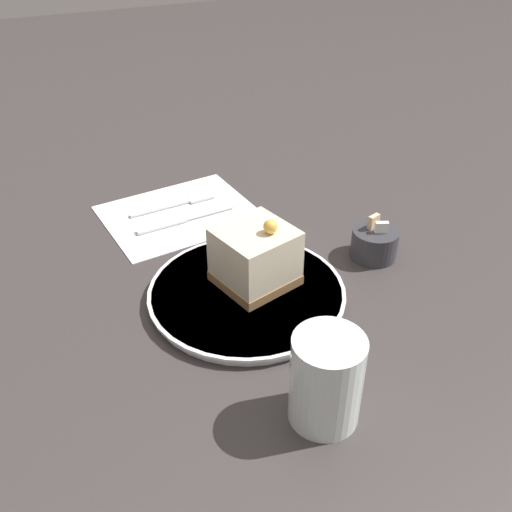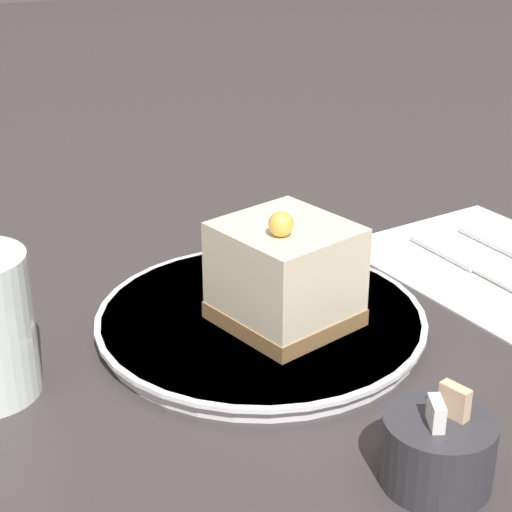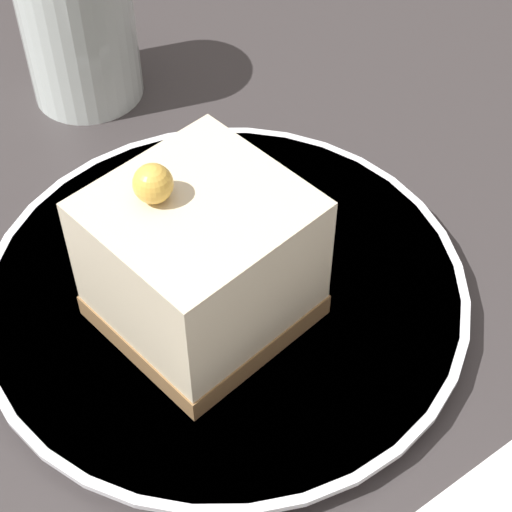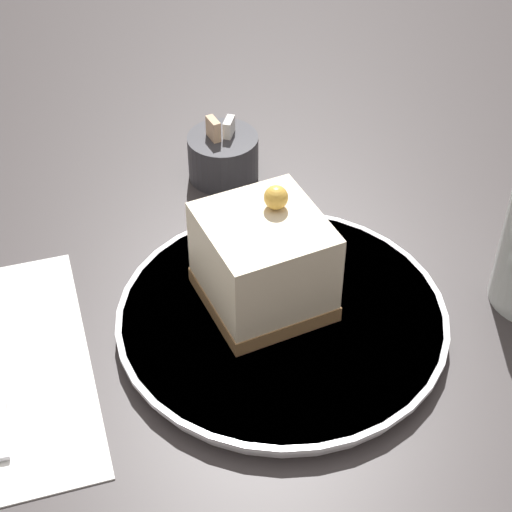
{
  "view_description": "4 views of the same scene",
  "coord_description": "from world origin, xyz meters",
  "px_view_note": "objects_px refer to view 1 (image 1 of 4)",
  "views": [
    {
      "loc": [
        0.62,
        -0.22,
        0.52
      ],
      "look_at": [
        0.02,
        0.05,
        0.06
      ],
      "focal_mm": 40.0,
      "sensor_mm": 36.0,
      "label": 1
    },
    {
      "loc": [
        0.31,
        0.61,
        0.37
      ],
      "look_at": [
        0.03,
        0.01,
        0.06
      ],
      "focal_mm": 60.0,
      "sensor_mm": 36.0,
      "label": 2
    },
    {
      "loc": [
        -0.25,
        0.17,
        0.4
      ],
      "look_at": [
        0.02,
        0.02,
        0.05
      ],
      "focal_mm": 60.0,
      "sensor_mm": 36.0,
      "label": 3
    },
    {
      "loc": [
        -0.08,
        -0.47,
        0.53
      ],
      "look_at": [
        0.01,
        0.05,
        0.07
      ],
      "focal_mm": 60.0,
      "sensor_mm": 36.0,
      "label": 4
    }
  ],
  "objects_px": {
    "plate": "(247,293)",
    "drinking_glass": "(326,380)",
    "cake_slice": "(255,257)",
    "fork": "(180,203)",
    "knife": "(177,221)",
    "sugar_bowl": "(374,243)"
  },
  "relations": [
    {
      "from": "plate",
      "to": "fork",
      "type": "relative_size",
      "value": 1.74
    },
    {
      "from": "plate",
      "to": "knife",
      "type": "height_order",
      "value": "plate"
    },
    {
      "from": "plate",
      "to": "knife",
      "type": "xyz_separation_m",
      "value": [
        -0.24,
        -0.03,
        -0.0
      ]
    },
    {
      "from": "plate",
      "to": "drinking_glass",
      "type": "xyz_separation_m",
      "value": [
        0.23,
        -0.0,
        0.05
      ]
    },
    {
      "from": "sugar_bowl",
      "to": "drinking_glass",
      "type": "bearing_deg",
      "value": -43.06
    },
    {
      "from": "knife",
      "to": "cake_slice",
      "type": "bearing_deg",
      "value": 7.08
    },
    {
      "from": "cake_slice",
      "to": "drinking_glass",
      "type": "xyz_separation_m",
      "value": [
        0.24,
        -0.02,
        -0.0
      ]
    },
    {
      "from": "fork",
      "to": "sugar_bowl",
      "type": "distance_m",
      "value": 0.36
    },
    {
      "from": "cake_slice",
      "to": "fork",
      "type": "xyz_separation_m",
      "value": [
        -0.29,
        -0.02,
        -0.05
      ]
    },
    {
      "from": "fork",
      "to": "sugar_bowl",
      "type": "relative_size",
      "value": 2.23
    },
    {
      "from": "cake_slice",
      "to": "fork",
      "type": "height_order",
      "value": "cake_slice"
    },
    {
      "from": "plate",
      "to": "drinking_glass",
      "type": "relative_size",
      "value": 2.5
    },
    {
      "from": "knife",
      "to": "plate",
      "type": "bearing_deg",
      "value": 1.93
    },
    {
      "from": "fork",
      "to": "knife",
      "type": "bearing_deg",
      "value": -27.38
    },
    {
      "from": "fork",
      "to": "plate",
      "type": "bearing_deg",
      "value": -4.27
    },
    {
      "from": "plate",
      "to": "cake_slice",
      "type": "height_order",
      "value": "cake_slice"
    },
    {
      "from": "plate",
      "to": "cake_slice",
      "type": "bearing_deg",
      "value": 123.73
    },
    {
      "from": "sugar_bowl",
      "to": "knife",
      "type": "bearing_deg",
      "value": -130.68
    },
    {
      "from": "sugar_bowl",
      "to": "drinking_glass",
      "type": "xyz_separation_m",
      "value": [
        0.25,
        -0.23,
        0.03
      ]
    },
    {
      "from": "knife",
      "to": "drinking_glass",
      "type": "distance_m",
      "value": 0.47
    },
    {
      "from": "sugar_bowl",
      "to": "drinking_glass",
      "type": "distance_m",
      "value": 0.34
    },
    {
      "from": "cake_slice",
      "to": "drinking_glass",
      "type": "height_order",
      "value": "cake_slice"
    }
  ]
}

